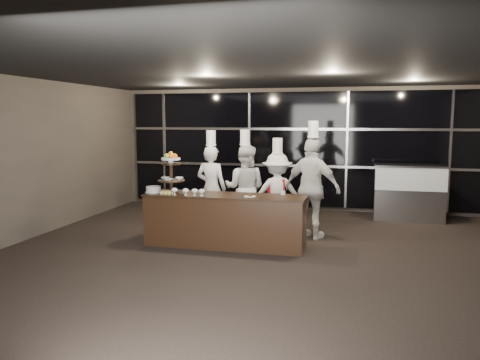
% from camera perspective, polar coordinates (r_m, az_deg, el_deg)
% --- Properties ---
extents(room, '(10.00, 10.00, 10.00)m').
position_cam_1_polar(room, '(6.76, 1.75, 1.20)').
color(room, black).
rests_on(room, ground).
extents(window_wall, '(8.60, 0.10, 2.80)m').
position_cam_1_polar(window_wall, '(11.62, 6.95, 3.74)').
color(window_wall, black).
rests_on(window_wall, ground).
extents(buffet_counter, '(2.84, 0.74, 0.92)m').
position_cam_1_polar(buffet_counter, '(8.27, -1.85, -4.92)').
color(buffet_counter, black).
rests_on(buffet_counter, ground).
extents(display_stand, '(0.48, 0.48, 0.74)m').
position_cam_1_polar(display_stand, '(8.46, -8.41, 1.27)').
color(display_stand, black).
rests_on(display_stand, buffet_counter).
extents(compotes, '(0.61, 0.11, 0.12)m').
position_cam_1_polar(compotes, '(8.15, -6.23, -1.32)').
color(compotes, silver).
rests_on(compotes, buffet_counter).
extents(layer_cake, '(0.30, 0.30, 0.11)m').
position_cam_1_polar(layer_cake, '(8.59, -10.52, -1.14)').
color(layer_cake, white).
rests_on(layer_cake, buffet_counter).
extents(pastry_squares, '(0.20, 0.13, 0.05)m').
position_cam_1_polar(pastry_squares, '(8.37, -8.91, -1.51)').
color(pastry_squares, '#FBD67A').
rests_on(pastry_squares, buffet_counter).
extents(small_plate, '(0.20, 0.20, 0.05)m').
position_cam_1_polar(small_plate, '(7.98, 1.20, -1.95)').
color(small_plate, white).
rests_on(small_plate, buffet_counter).
extents(chef_cup, '(0.08, 0.08, 0.07)m').
position_cam_1_polar(chef_cup, '(8.22, 5.27, -1.56)').
color(chef_cup, white).
rests_on(chef_cup, buffet_counter).
extents(display_case, '(1.50, 0.66, 1.24)m').
position_cam_1_polar(display_case, '(11.04, 19.90, -1.10)').
color(display_case, '#A5A5AA').
rests_on(display_case, ground).
extents(chef_a, '(0.68, 0.50, 2.02)m').
position_cam_1_polar(chef_a, '(9.37, -3.51, -0.87)').
color(chef_a, silver).
rests_on(chef_a, ground).
extents(chef_b, '(0.85, 0.66, 2.03)m').
position_cam_1_polar(chef_b, '(9.34, 0.61, -0.93)').
color(chef_b, silver).
rests_on(chef_b, ground).
extents(chef_c, '(1.13, 0.82, 1.87)m').
position_cam_1_polar(chef_c, '(9.24, 4.54, -1.54)').
color(chef_c, silver).
rests_on(chef_c, ground).
extents(chef_d, '(1.21, 0.86, 2.21)m').
position_cam_1_polar(chef_d, '(8.81, 8.79, -0.94)').
color(chef_d, silver).
rests_on(chef_d, ground).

